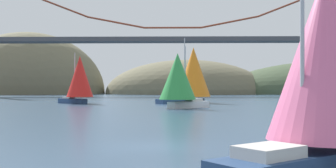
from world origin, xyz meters
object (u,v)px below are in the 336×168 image
(sailboat_red_spinnaker, at_px, (79,78))
(sailboat_pink_spinnaker, at_px, (323,62))
(sailboat_green_sail, at_px, (178,78))
(sailboat_orange_sail, at_px, (193,73))

(sailboat_red_spinnaker, xyz_separation_m, sailboat_pink_spinnaker, (20.22, -50.64, -0.57))
(sailboat_pink_spinnaker, bearing_deg, sailboat_green_sail, 97.31)
(sailboat_orange_sail, bearing_deg, sailboat_red_spinnaker, -169.88)
(sailboat_red_spinnaker, height_order, sailboat_pink_spinnaker, sailboat_red_spinnaker)
(sailboat_green_sail, distance_m, sailboat_pink_spinnaker, 36.99)
(sailboat_orange_sail, height_order, sailboat_green_sail, sailboat_orange_sail)
(sailboat_orange_sail, xyz_separation_m, sailboat_green_sail, (-2.45, -17.16, -1.12))
(sailboat_red_spinnaker, bearing_deg, sailboat_green_sail, -41.97)
(sailboat_red_spinnaker, xyz_separation_m, sailboat_orange_sail, (17.96, 3.21, 0.76))
(sailboat_green_sail, bearing_deg, sailboat_red_spinnaker, 138.03)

